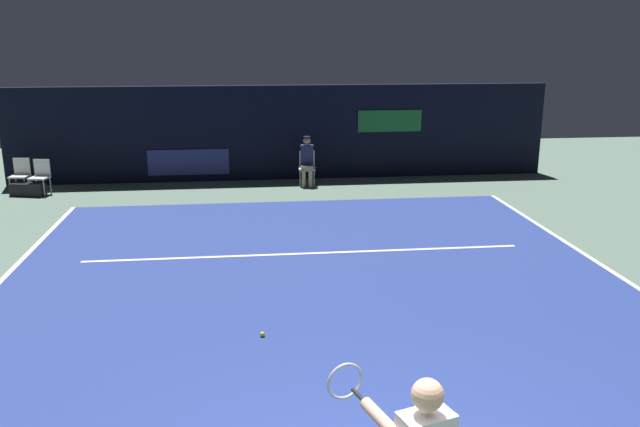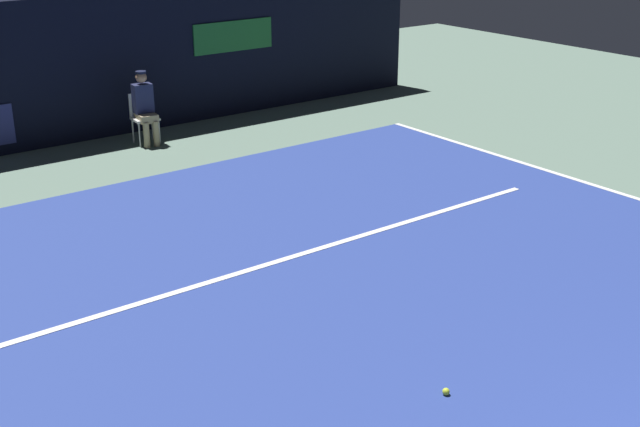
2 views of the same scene
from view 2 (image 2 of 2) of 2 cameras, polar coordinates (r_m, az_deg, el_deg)
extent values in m
plane|color=slate|center=(9.17, 7.18, -7.05)|extent=(30.26, 30.26, 0.00)
cube|color=navy|center=(9.17, 7.18, -7.02)|extent=(10.28, 12.21, 0.01)
cube|color=white|center=(10.63, -0.82, -2.66)|extent=(8.02, 0.10, 0.01)
cube|color=black|center=(15.93, -15.54, 9.57)|extent=(14.93, 0.30, 2.60)
cube|color=#1E6B2D|center=(17.05, -5.96, 11.98)|extent=(1.80, 0.04, 0.60)
cube|color=white|center=(15.47, -11.87, 6.36)|extent=(0.47, 0.44, 0.04)
cube|color=white|center=(15.60, -12.20, 7.33)|extent=(0.42, 0.07, 0.42)
cylinder|color=#B2B2B7|center=(15.31, -12.23, 5.28)|extent=(0.03, 0.03, 0.46)
cylinder|color=#B2B2B7|center=(15.44, -10.93, 5.51)|extent=(0.03, 0.03, 0.46)
cylinder|color=#B2B2B7|center=(15.62, -12.67, 5.57)|extent=(0.03, 0.03, 0.46)
cylinder|color=#B2B2B7|center=(15.75, -11.39, 5.79)|extent=(0.03, 0.03, 0.46)
cube|color=tan|center=(15.39, -11.78, 6.44)|extent=(0.36, 0.43, 0.14)
cylinder|color=tan|center=(15.26, -11.77, 5.27)|extent=(0.11, 0.11, 0.46)
cylinder|color=tan|center=(15.32, -11.14, 5.38)|extent=(0.11, 0.11, 0.46)
cube|color=#23284C|center=(15.42, -12.03, 7.72)|extent=(0.36, 0.25, 0.52)
sphere|color=tan|center=(15.34, -12.14, 9.09)|extent=(0.20, 0.20, 0.20)
cylinder|color=#141933|center=(15.32, -12.16, 9.42)|extent=(0.19, 0.19, 0.04)
sphere|color=#CCE033|center=(7.87, 8.61, -11.94)|extent=(0.07, 0.07, 0.07)
camera|label=1|loc=(5.86, 87.81, -3.91)|focal=36.51mm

